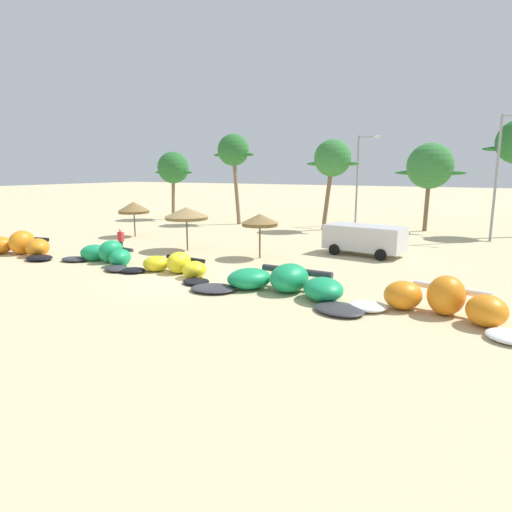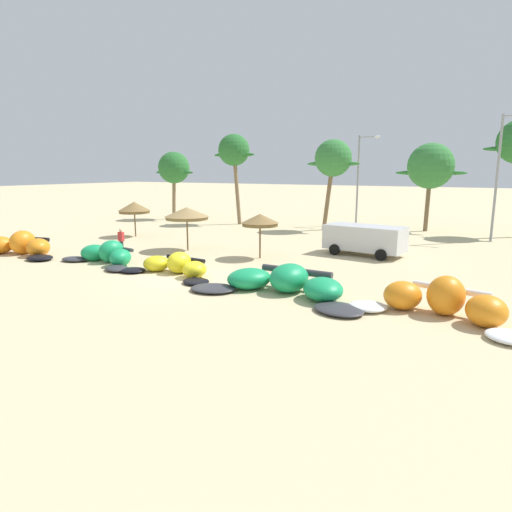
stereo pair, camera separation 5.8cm
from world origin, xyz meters
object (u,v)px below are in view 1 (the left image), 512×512
(parked_van, at_px, (363,238))
(palm_left, at_px, (233,151))
(kite_far_left, at_px, (18,246))
(beach_umbrella_middle, at_px, (186,213))
(lamppost_west, at_px, (359,175))
(palm_center_left, at_px, (430,166))
(palm_left_of_gap, at_px, (332,159))
(beach_umbrella_near_van, at_px, (134,207))
(kite_left_of_center, at_px, (175,266))
(person_near_kites, at_px, (121,241))
(kite_left, at_px, (107,255))
(kite_right_of_center, at_px, (443,302))
(palm_leftmost, at_px, (173,168))
(kite_center, at_px, (285,283))
(beach_umbrella_near_palms, at_px, (260,220))
(lamppost_west_center, at_px, (499,171))

(parked_van, xyz_separation_m, palm_left, (-15.62, 9.93, 5.85))
(kite_far_left, xyz_separation_m, beach_umbrella_middle, (8.18, 6.44, 1.87))
(parked_van, bearing_deg, lamppost_west, 107.83)
(palm_center_left, bearing_deg, palm_left_of_gap, -154.43)
(kite_far_left, xyz_separation_m, beach_umbrella_near_van, (0.70, 9.35, 1.74))
(kite_left_of_center, xyz_separation_m, person_near_kites, (-6.43, 2.62, 0.40))
(kite_far_left, height_order, kite_left, kite_far_left)
(kite_right_of_center, xyz_separation_m, beach_umbrella_middle, (-16.40, 6.32, 1.88))
(kite_far_left, xyz_separation_m, palm_center_left, (20.30, 24.06, 4.92))
(kite_right_of_center, height_order, palm_left_of_gap, palm_left_of_gap)
(kite_left_of_center, relative_size, palm_left_of_gap, 0.77)
(kite_left, relative_size, palm_left_of_gap, 0.75)
(palm_leftmost, bearing_deg, palm_left, -3.91)
(person_near_kites, xyz_separation_m, palm_center_left, (14.86, 20.77, 4.67))
(kite_right_of_center, distance_m, person_near_kites, 19.40)
(palm_leftmost, bearing_deg, kite_left_of_center, -50.59)
(person_near_kites, height_order, palm_left, palm_left)
(kite_left_of_center, bearing_deg, kite_right_of_center, -2.46)
(parked_van, relative_size, palm_leftmost, 0.71)
(person_near_kites, height_order, lamppost_west, lamppost_west)
(kite_center, xyz_separation_m, beach_umbrella_near_palms, (-4.72, 6.38, 1.82))
(palm_leftmost, distance_m, lamppost_west_center, 30.37)
(kite_center, xyz_separation_m, parked_van, (0.33, 10.42, 0.62))
(person_near_kites, relative_size, palm_left_of_gap, 0.21)
(beach_umbrella_middle, bearing_deg, beach_umbrella_near_van, 158.71)
(person_near_kites, bearing_deg, parked_van, 28.67)
(palm_left, bearing_deg, kite_far_left, -98.42)
(parked_van, distance_m, lamppost_west, 15.82)
(kite_far_left, distance_m, lamppost_west_center, 33.15)
(kite_left, distance_m, kite_center, 11.57)
(kite_far_left, bearing_deg, beach_umbrella_near_van, 85.71)
(kite_left_of_center, xyz_separation_m, beach_umbrella_middle, (-3.70, 5.77, 2.01))
(kite_left, bearing_deg, parked_van, 38.98)
(kite_left_of_center, height_order, kite_center, kite_center)
(parked_van, bearing_deg, palm_center_left, 83.04)
(beach_umbrella_near_van, height_order, beach_umbrella_middle, beach_umbrella_middle)
(palm_center_left, bearing_deg, kite_left_of_center, -109.81)
(parked_van, height_order, palm_leftmost, palm_leftmost)
(kite_center, xyz_separation_m, kite_right_of_center, (6.26, 0.03, 0.08))
(kite_left_of_center, xyz_separation_m, lamppost_west, (2.06, 24.51, 4.29))
(kite_center, bearing_deg, palm_left, 126.93)
(lamppost_west, bearing_deg, beach_umbrella_near_van, -129.90)
(parked_van, distance_m, palm_left, 19.41)
(kite_center, xyz_separation_m, lamppost_west, (-4.38, 25.08, 4.24))
(kite_left_of_center, distance_m, person_near_kites, 6.96)
(beach_umbrella_near_palms, distance_m, palm_leftmost, 23.63)
(kite_left, bearing_deg, kite_right_of_center, -2.51)
(kite_left, xyz_separation_m, palm_leftmost, (-11.58, 20.07, 4.88))
(kite_left_of_center, height_order, kite_right_of_center, kite_right_of_center)
(kite_right_of_center, bearing_deg, parked_van, 119.71)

